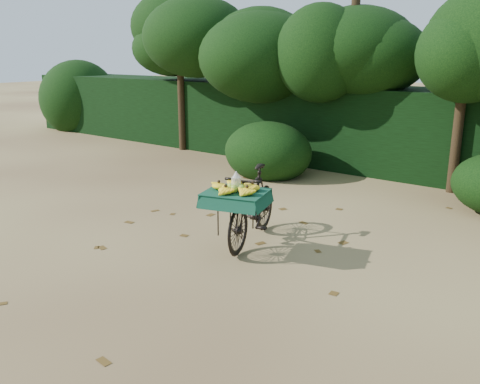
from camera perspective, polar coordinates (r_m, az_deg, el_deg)
The scene contains 6 objects.
ground at distance 5.89m, azimuth 3.49°, elevation -10.14°, with size 80.00×80.00×0.00m, color tan.
vendor_bicycle at distance 6.89m, azimuth 1.32°, elevation -1.46°, with size 1.09×1.88×1.05m.
hedge_backdrop at distance 11.24m, azimuth 21.97°, elevation 5.94°, with size 26.00×1.80×1.80m, color black.
tree_row at distance 10.57m, azimuth 17.91°, elevation 11.79°, with size 14.50×2.00×4.00m, color black, non-canonical shape.
bush_clumps at distance 9.30m, azimuth 21.22°, elevation 1.39°, with size 8.80×1.70×0.90m, color black, non-canonical shape.
leaf_litter at distance 6.39m, azimuth 6.79°, elevation -8.05°, with size 7.00×7.30×0.01m, color #543B16, non-canonical shape.
Camera 1 is at (2.94, -4.42, 2.54)m, focal length 38.00 mm.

